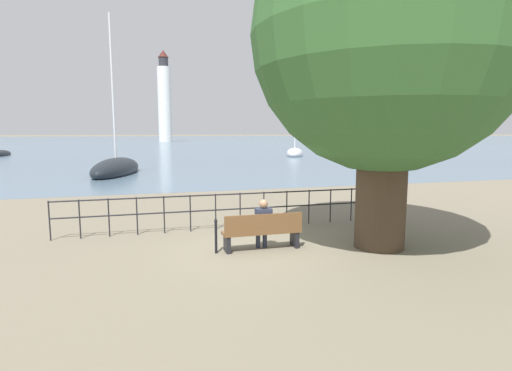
{
  "coord_description": "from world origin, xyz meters",
  "views": [
    {
      "loc": [
        -2.66,
        -8.96,
        2.79
      ],
      "look_at": [
        0.0,
        0.5,
        1.49
      ],
      "focal_mm": 28.0,
      "sensor_mm": 36.0,
      "label": 1
    }
  ],
  "objects_px": {
    "seated_person_left": "(263,222)",
    "closed_umbrella": "(216,233)",
    "shade_tree": "(387,38)",
    "park_bench": "(262,232)",
    "sailboat_0": "(295,153)",
    "harbor_lighthouse": "(164,100)",
    "sailboat_2": "(116,169)"
  },
  "relations": [
    {
      "from": "park_bench",
      "to": "sailboat_0",
      "type": "height_order",
      "value": "sailboat_0"
    },
    {
      "from": "park_bench",
      "to": "harbor_lighthouse",
      "type": "bearing_deg",
      "value": 88.05
    },
    {
      "from": "closed_umbrella",
      "to": "sailboat_0",
      "type": "distance_m",
      "value": 39.51
    },
    {
      "from": "shade_tree",
      "to": "sailboat_2",
      "type": "relative_size",
      "value": 0.75
    },
    {
      "from": "park_bench",
      "to": "closed_umbrella",
      "type": "bearing_deg",
      "value": 178.2
    },
    {
      "from": "shade_tree",
      "to": "seated_person_left",
      "type": "height_order",
      "value": "shade_tree"
    },
    {
      "from": "seated_person_left",
      "to": "closed_umbrella",
      "type": "bearing_deg",
      "value": -177.77
    },
    {
      "from": "seated_person_left",
      "to": "sailboat_2",
      "type": "height_order",
      "value": "sailboat_2"
    },
    {
      "from": "seated_person_left",
      "to": "sailboat_2",
      "type": "relative_size",
      "value": 0.11
    },
    {
      "from": "seated_person_left",
      "to": "sailboat_0",
      "type": "height_order",
      "value": "sailboat_0"
    },
    {
      "from": "sailboat_2",
      "to": "harbor_lighthouse",
      "type": "bearing_deg",
      "value": 98.26
    },
    {
      "from": "shade_tree",
      "to": "harbor_lighthouse",
      "type": "bearing_deg",
      "value": 89.41
    },
    {
      "from": "sailboat_0",
      "to": "sailboat_2",
      "type": "bearing_deg",
      "value": -115.53
    },
    {
      "from": "shade_tree",
      "to": "park_bench",
      "type": "xyz_separation_m",
      "value": [
        -2.83,
        0.54,
        -4.5
      ]
    },
    {
      "from": "park_bench",
      "to": "sailboat_2",
      "type": "height_order",
      "value": "sailboat_2"
    },
    {
      "from": "shade_tree",
      "to": "sailboat_2",
      "type": "xyz_separation_m",
      "value": [
        -7.32,
        20.11,
        -4.59
      ]
    },
    {
      "from": "seated_person_left",
      "to": "park_bench",
      "type": "bearing_deg",
      "value": -117.24
    },
    {
      "from": "seated_person_left",
      "to": "harbor_lighthouse",
      "type": "relative_size",
      "value": 0.04
    },
    {
      "from": "sailboat_0",
      "to": "harbor_lighthouse",
      "type": "relative_size",
      "value": 0.33
    },
    {
      "from": "seated_person_left",
      "to": "sailboat_0",
      "type": "xyz_separation_m",
      "value": [
        14.81,
        36.1,
        -0.35
      ]
    },
    {
      "from": "shade_tree",
      "to": "harbor_lighthouse",
      "type": "distance_m",
      "value": 120.44
    },
    {
      "from": "seated_person_left",
      "to": "harbor_lighthouse",
      "type": "bearing_deg",
      "value": 88.07
    },
    {
      "from": "shade_tree",
      "to": "park_bench",
      "type": "bearing_deg",
      "value": 169.12
    },
    {
      "from": "sailboat_0",
      "to": "sailboat_2",
      "type": "height_order",
      "value": "sailboat_2"
    },
    {
      "from": "sailboat_2",
      "to": "sailboat_0",
      "type": "bearing_deg",
      "value": 53.8
    },
    {
      "from": "seated_person_left",
      "to": "harbor_lighthouse",
      "type": "xyz_separation_m",
      "value": [
        4.03,
        119.55,
        12.22
      ]
    },
    {
      "from": "park_bench",
      "to": "closed_umbrella",
      "type": "xyz_separation_m",
      "value": [
        -1.11,
        0.04,
        0.04
      ]
    },
    {
      "from": "closed_umbrella",
      "to": "sailboat_0",
      "type": "height_order",
      "value": "sailboat_0"
    },
    {
      "from": "shade_tree",
      "to": "seated_person_left",
      "type": "bearing_deg",
      "value": 167.38
    },
    {
      "from": "sailboat_2",
      "to": "harbor_lighthouse",
      "type": "xyz_separation_m",
      "value": [
        8.57,
        100.06,
        12.53
      ]
    },
    {
      "from": "closed_umbrella",
      "to": "sailboat_2",
      "type": "xyz_separation_m",
      "value": [
        -3.38,
        19.53,
        -0.13
      ]
    },
    {
      "from": "shade_tree",
      "to": "seated_person_left",
      "type": "distance_m",
      "value": 5.14
    }
  ]
}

